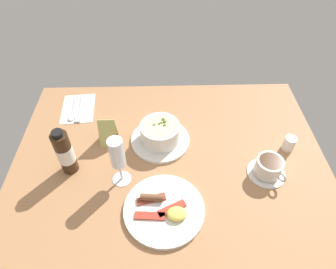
% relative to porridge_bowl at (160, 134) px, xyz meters
% --- Properties ---
extents(ground_plane, '(1.10, 0.84, 0.03)m').
position_rel_porridge_bowl_xyz_m(ground_plane, '(-0.03, 0.09, -0.06)').
color(ground_plane, '#A8754C').
extents(porridge_bowl, '(0.22, 0.22, 0.09)m').
position_rel_porridge_bowl_xyz_m(porridge_bowl, '(0.00, 0.00, 0.00)').
color(porridge_bowl, silver).
rests_on(porridge_bowl, ground_plane).
extents(cutlery_setting, '(0.14, 0.19, 0.01)m').
position_rel_porridge_bowl_xyz_m(cutlery_setting, '(0.34, -0.19, -0.04)').
color(cutlery_setting, silver).
rests_on(cutlery_setting, ground_plane).
extents(coffee_cup, '(0.13, 0.13, 0.07)m').
position_rel_porridge_bowl_xyz_m(coffee_cup, '(-0.36, 0.16, -0.01)').
color(coffee_cup, silver).
rests_on(coffee_cup, ground_plane).
extents(creamer_jug, '(0.04, 0.05, 0.06)m').
position_rel_porridge_bowl_xyz_m(creamer_jug, '(-0.46, 0.05, -0.01)').
color(creamer_jug, silver).
rests_on(creamer_jug, ground_plane).
extents(wine_glass, '(0.06, 0.06, 0.19)m').
position_rel_porridge_bowl_xyz_m(wine_glass, '(0.13, 0.17, 0.08)').
color(wine_glass, white).
rests_on(wine_glass, ground_plane).
extents(sauce_bottle_brown, '(0.05, 0.05, 0.18)m').
position_rel_porridge_bowl_xyz_m(sauce_bottle_brown, '(0.31, 0.12, 0.04)').
color(sauce_bottle_brown, '#382314').
rests_on(sauce_bottle_brown, ground_plane).
extents(breakfast_plate, '(0.25, 0.25, 0.04)m').
position_rel_porridge_bowl_xyz_m(breakfast_plate, '(-0.01, 0.29, -0.03)').
color(breakfast_plate, silver).
rests_on(breakfast_plate, ground_plane).
extents(menu_card, '(0.06, 0.07, 0.11)m').
position_rel_porridge_bowl_xyz_m(menu_card, '(0.19, -0.01, 0.01)').
color(menu_card, tan).
rests_on(menu_card, ground_plane).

